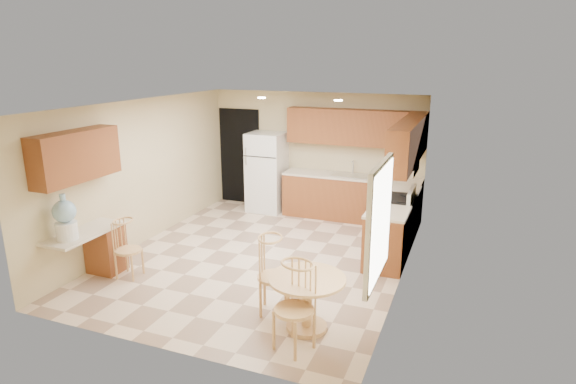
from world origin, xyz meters
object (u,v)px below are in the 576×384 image
at_px(dining_table, 307,296).
at_px(water_crock, 65,219).
at_px(chair_table_a, 272,270).
at_px(chair_desk, 124,245).
at_px(refrigerator, 267,172).
at_px(chair_table_b, 291,303).
at_px(stove, 393,223).

height_order(dining_table, water_crock, water_crock).
distance_m(dining_table, chair_table_a, 0.57).
distance_m(dining_table, chair_desk, 2.97).
height_order(refrigerator, water_crock, refrigerator).
height_order(chair_table_a, chair_table_b, chair_table_b).
relative_size(chair_table_b, water_crock, 1.58).
xyz_separation_m(stove, water_crock, (-3.92, -3.18, 0.59)).
bearing_deg(stove, chair_desk, -143.06).
distance_m(dining_table, water_crock, 3.46).
distance_m(chair_table_b, water_crock, 3.44).
relative_size(chair_table_b, chair_desk, 1.16).
bearing_deg(water_crock, chair_desk, 51.66).
xyz_separation_m(stove, chair_table_b, (-0.52, -3.48, 0.15)).
xyz_separation_m(chair_table_a, water_crock, (-2.88, -0.39, 0.44)).
height_order(dining_table, chair_table_b, chair_table_b).
distance_m(chair_table_a, chair_table_b, 0.86).
xyz_separation_m(chair_table_b, chair_desk, (-2.95, 0.86, -0.09)).
relative_size(dining_table, chair_table_a, 0.91).
bearing_deg(water_crock, stove, 39.03).
bearing_deg(chair_table_a, water_crock, -96.97).
height_order(chair_table_a, water_crock, water_crock).
xyz_separation_m(dining_table, chair_desk, (-2.95, 0.33, 0.09)).
relative_size(stove, chair_table_b, 1.07).
height_order(stove, chair_table_a, stove).
xyz_separation_m(dining_table, chair_table_b, (0.00, -0.53, 0.18)).
distance_m(chair_table_b, chair_desk, 3.08).
bearing_deg(stove, water_crock, -140.97).
relative_size(dining_table, chair_desk, 1.05).
bearing_deg(water_crock, chair_table_a, 7.75).
bearing_deg(refrigerator, dining_table, -60.56).
bearing_deg(chair_table_a, dining_table, 58.92).
bearing_deg(chair_table_b, dining_table, -69.16).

